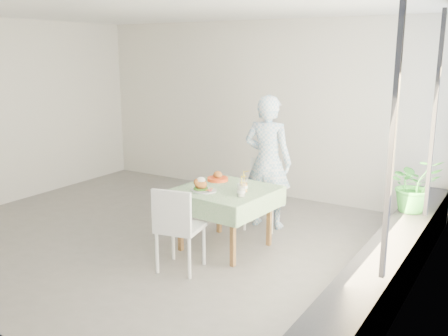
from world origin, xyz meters
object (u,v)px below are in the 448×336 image
Objects in this scene: cafe_table at (225,211)px; main_dish at (202,186)px; potted_plant at (414,185)px; chair_far at (262,207)px; diner at (268,162)px; chair_near at (180,244)px; juice_cup_orange at (243,186)px.

main_dish reaches higher than cafe_table.
main_dish is 2.45m from potted_plant.
chair_far is at bearing -174.70° from potted_plant.
diner is 1.85m from potted_plant.
potted_plant is (1.84, 0.09, -0.07)m from diner.
diner reaches higher than cafe_table.
chair_near is at bearing -97.09° from cafe_table.
diner reaches higher than chair_far.
diner is at bearing 72.19° from chair_far.
chair_far is 1.66m from chair_near.
main_dish is (-0.08, 0.55, 0.51)m from chair_near.
cafe_table is at bearing 82.91° from chair_near.
chair_near is 0.53× the size of diner.
potted_plant is at bearing 31.59° from main_dish.
chair_near is (-0.13, -1.66, 0.01)m from chair_far.
chair_far reaches higher than cafe_table.
main_dish is at bearing 73.29° from diner.
cafe_table is 1.06m from diner.
diner is at bearing 100.73° from juice_cup_orange.
cafe_table is 3.52× the size of main_dish.
cafe_table is 0.90m from chair_far.
diner reaches higher than juice_cup_orange.
diner is 6.03× the size of juice_cup_orange.
cafe_table is 0.43m from juice_cup_orange.
potted_plant is (1.66, 1.06, 0.01)m from juice_cup_orange.
chair_far is at bearing 66.88° from diner.
main_dish is 0.48m from juice_cup_orange.
potted_plant is (1.87, 0.17, 0.54)m from chair_far.
juice_cup_orange is at bearing 27.12° from main_dish.
chair_far is 0.97× the size of chair_near.
chair_near reaches higher than main_dish.
juice_cup_orange reaches higher than chair_near.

